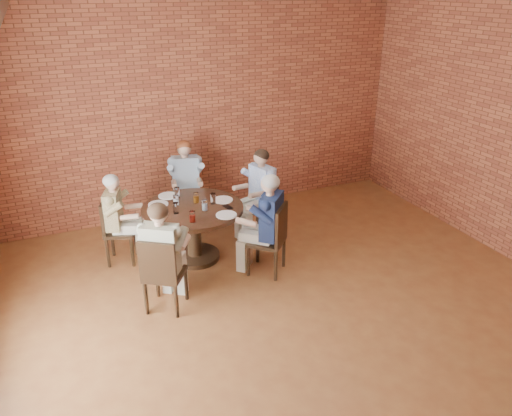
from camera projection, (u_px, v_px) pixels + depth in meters
name	position (u px, v px, depth m)	size (l,w,h in m)	color
floor	(308.00, 333.00, 5.27)	(7.00, 7.00, 0.00)	brown
wall_back	(199.00, 105.00, 7.49)	(7.00, 7.00, 0.00)	#96492B
dining_table	(193.00, 223.00, 6.50)	(1.31, 1.31, 0.75)	black
chair_a	(263.00, 202.00, 7.20)	(0.50, 0.50, 0.91)	black
diner_a	(259.00, 194.00, 7.09)	(0.50, 0.61, 1.28)	#3D5E9F
chair_b	(187.00, 191.00, 7.54)	(0.49, 0.49, 0.92)	black
diner_b	(186.00, 184.00, 7.41)	(0.51, 0.63, 1.30)	#8CA1B3
chair_c	(114.00, 228.00, 6.45)	(0.47, 0.47, 0.87)	black
diner_c	(119.00, 219.00, 6.40)	(0.46, 0.56, 1.22)	brown
chair_d	(162.00, 272.00, 5.44)	(0.57, 0.57, 0.92)	black
diner_d	(163.00, 257.00, 5.45)	(0.51, 0.63, 1.30)	tan
chair_e	(273.00, 237.00, 6.18)	(0.59, 0.59, 0.93)	black
diner_e	(267.00, 225.00, 6.14)	(0.52, 0.64, 1.31)	#172140
plate_a	(223.00, 200.00, 6.60)	(0.26, 0.26, 0.01)	white
plate_b	(168.00, 196.00, 6.73)	(0.26, 0.26, 0.01)	white
plate_c	(158.00, 204.00, 6.47)	(0.26, 0.26, 0.01)	white
plate_d	(226.00, 215.00, 6.17)	(0.26, 0.26, 0.01)	white
glass_a	(213.00, 199.00, 6.48)	(0.07, 0.07, 0.14)	white
glass_b	(196.00, 198.00, 6.51)	(0.07, 0.07, 0.14)	white
glass_c	(177.00, 192.00, 6.67)	(0.07, 0.07, 0.14)	white
glass_d	(176.00, 200.00, 6.43)	(0.07, 0.07, 0.14)	white
glass_e	(176.00, 208.00, 6.21)	(0.07, 0.07, 0.14)	white
glass_f	(192.00, 217.00, 5.98)	(0.07, 0.07, 0.14)	white
glass_g	(205.00, 205.00, 6.29)	(0.07, 0.07, 0.14)	white
smartphone	(228.00, 207.00, 6.40)	(0.07, 0.15, 0.01)	black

